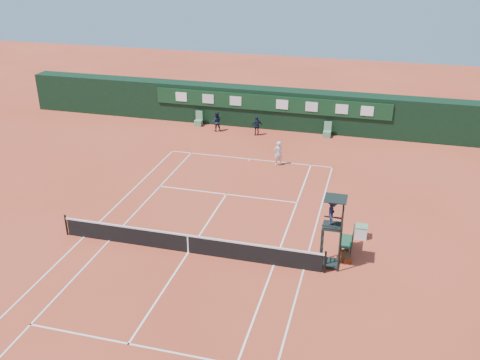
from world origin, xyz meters
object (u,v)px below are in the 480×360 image
(umpire_chair, at_px, (333,218))
(cooler, at_px, (361,231))
(player, at_px, (278,153))
(player_bench, at_px, (350,239))
(tennis_net, at_px, (188,243))

(umpire_chair, xyz_separation_m, cooler, (1.25, 2.88, -2.13))
(cooler, relative_size, player, 0.39)
(player_bench, relative_size, cooler, 1.86)
(cooler, bearing_deg, player_bench, -110.15)
(player, bearing_deg, player_bench, 86.03)
(player, bearing_deg, cooler, 92.42)
(player_bench, xyz_separation_m, player, (-5.27, 9.22, 0.22))
(umpire_chair, bearing_deg, player_bench, 63.87)
(player_bench, bearing_deg, tennis_net, -163.24)
(cooler, distance_m, player, 9.77)
(umpire_chair, height_order, cooler, umpire_chair)
(tennis_net, bearing_deg, cooler, 24.39)
(tennis_net, height_order, player_bench, same)
(tennis_net, xyz_separation_m, player_bench, (7.30, 2.20, 0.09))
(player_bench, bearing_deg, umpire_chair, -116.13)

